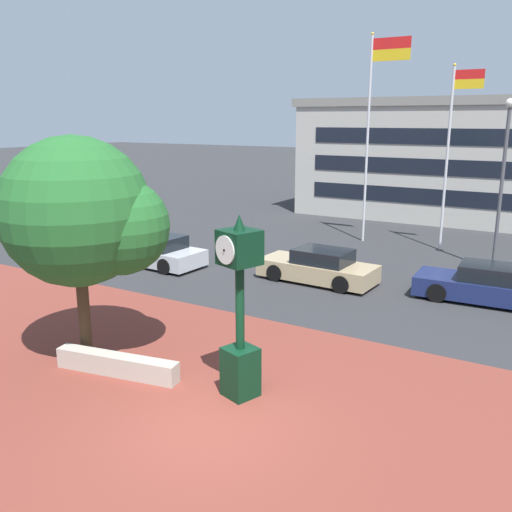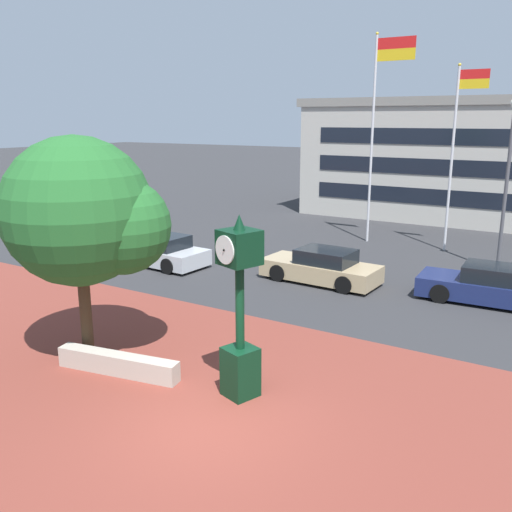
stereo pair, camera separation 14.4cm
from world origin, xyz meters
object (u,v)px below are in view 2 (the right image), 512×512
Objects in this scene: car_street_near at (322,267)px; street_lamp_post at (508,168)px; plaza_tree at (87,215)px; car_street_distant at (490,286)px; flagpole_primary at (377,120)px; car_street_far at (160,252)px; flagpole_secondary at (455,147)px; street_clock at (240,313)px.

car_street_near is 0.66× the size of street_lamp_post.
plaza_tree reaches higher than car_street_distant.
plaza_tree is at bearing -94.03° from flagpole_primary.
car_street_far and car_street_distant have the same top height.
plaza_tree is 9.93m from car_street_near.
flagpole_primary reaches higher than flagpole_secondary.
flagpole_secondary is (3.68, 0.00, -1.17)m from flagpole_primary.
street_clock is at bearing 157.24° from car_street_distant.
car_street_distant is 0.67× the size of street_lamp_post.
flagpole_primary is (-6.64, 6.98, 5.35)m from car_street_distant.
plaza_tree is (-4.25, -0.24, 1.80)m from street_clock.
car_street_distant is (7.83, 9.94, -3.15)m from plaza_tree.
car_street_distant is at bearing -85.15° from street_lamp_post.
plaza_tree is 13.04m from car_street_distant.
street_lamp_post reaches higher than car_street_far.
street_clock is 0.49× the size of flagpole_secondary.
street_clock is 16.93m from flagpole_secondary.
car_street_near is 0.45× the size of flagpole_primary.
flagpole_primary is at bearing 41.09° from car_street_distant.
plaza_tree is 17.64m from flagpole_secondary.
car_street_distant is at bearing 51.75° from plaza_tree.
flagpole_secondary is 3.73m from street_lamp_post.
flagpole_secondary is (0.62, 16.69, 2.83)m from street_clock.
street_clock is at bearing -92.13° from flagpole_secondary.
car_street_near is 5.83m from car_street_distant.
flagpole_primary is 1.19× the size of flagpole_secondary.
plaza_tree reaches higher than car_street_far.
car_street_near and car_street_far have the same top height.
car_street_far is (-6.83, -1.24, -0.00)m from car_street_near.
street_lamp_post is at bearing 95.64° from street_clock.
flagpole_secondary is at bearing -17.44° from car_street_near.
plaza_tree is at bearing -106.05° from flagpole_secondary.
flagpole_secondary is at bearing 106.37° from street_clock.
car_street_distant is (5.78, 0.75, 0.00)m from car_street_near.
car_street_distant is 11.02m from flagpole_primary.
car_street_distant is 8.66m from flagpole_secondary.
plaza_tree is at bearing 139.28° from car_street_distant.
car_street_near is at bearing 122.31° from street_clock.
street_clock is at bearing 3.19° from plaza_tree.
car_street_near is at bearing -83.67° from flagpole_primary.
car_street_far is at bearing 96.49° from car_street_distant.
car_street_far is 14.25m from street_lamp_post.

